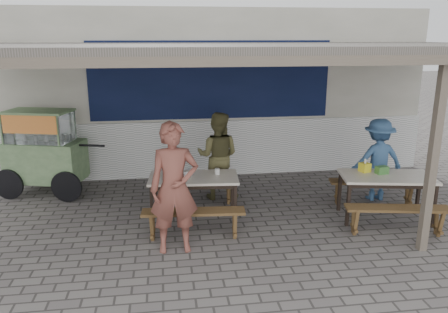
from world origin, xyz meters
TOP-DOWN VIEW (x-y plane):
  - ground at (0.00, 0.00)m, footprint 60.00×60.00m
  - back_wall at (-0.00, 3.58)m, footprint 9.00×1.28m
  - warung_roof at (0.02, 0.90)m, footprint 9.00×4.21m
  - table_left at (-0.77, 0.59)m, footprint 1.48×0.85m
  - bench_left_street at (-0.83, -0.10)m, footprint 1.54×0.40m
  - bench_left_wall at (-0.71, 1.29)m, footprint 1.54×0.40m
  - table_right at (2.34, 0.21)m, footprint 1.57×1.01m
  - bench_right_street at (2.23, -0.40)m, footprint 1.58×0.56m
  - bench_right_wall at (2.45, 0.82)m, footprint 1.58×0.56m
  - vendor_cart at (-3.48, 2.24)m, footprint 2.08×1.15m
  - patron_street_side at (-1.11, -0.42)m, footprint 0.68×0.46m
  - patron_wall_side at (-0.25, 1.56)m, footprint 0.94×0.83m
  - patron_right_table at (2.63, 1.10)m, footprint 0.98×0.56m
  - tissue_box at (2.07, 0.46)m, footprint 0.19×0.19m
  - donation_box at (2.30, 0.31)m, footprint 0.21×0.15m
  - condiment_jar at (-0.38, 0.66)m, footprint 0.08×0.08m
  - condiment_bowl at (-0.87, 0.59)m, footprint 0.26×0.26m

SIDE VIEW (x-z plane):
  - ground at x=0.00m, z-range 0.00..0.00m
  - bench_left_street at x=-0.83m, z-range 0.11..0.56m
  - bench_left_wall at x=-0.71m, z-range 0.11..0.56m
  - bench_right_street at x=2.23m, z-range 0.12..0.57m
  - bench_right_wall at x=2.45m, z-range 0.12..0.57m
  - table_left at x=-0.77m, z-range 0.30..1.05m
  - table_right at x=2.34m, z-range 0.30..1.05m
  - patron_right_table at x=2.63m, z-range 0.00..1.51m
  - condiment_bowl at x=-0.87m, z-range 0.75..0.80m
  - condiment_jar at x=-0.38m, z-range 0.75..0.84m
  - patron_wall_side at x=-0.25m, z-range 0.00..1.62m
  - donation_box at x=2.30m, z-range 0.75..0.88m
  - tissue_box at x=2.07m, z-range 0.75..0.90m
  - vendor_cart at x=-3.48m, z-range 0.07..1.69m
  - patron_street_side at x=-1.11m, z-range 0.00..1.84m
  - back_wall at x=0.00m, z-range -0.03..3.47m
  - warung_roof at x=0.02m, z-range 1.31..4.12m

